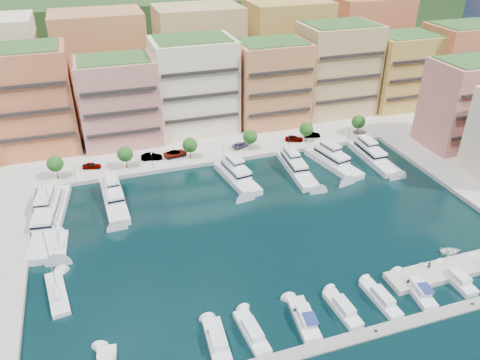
{
  "coord_description": "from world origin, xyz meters",
  "views": [
    {
      "loc": [
        -29.21,
        -71.08,
        55.44
      ],
      "look_at": [
        -2.25,
        10.79,
        6.0
      ],
      "focal_mm": 35.0,
      "sensor_mm": 36.0,
      "label": 1
    }
  ],
  "objects_px": {
    "tender_1": "(423,263)",
    "tender_2": "(451,251)",
    "yacht_1": "(114,198)",
    "car_5": "(312,135)",
    "tree_0": "(55,164)",
    "cruiser_5": "(343,309)",
    "car_3": "(241,145)",
    "car_4": "(294,138)",
    "sailboat_2": "(60,246)",
    "yacht_3": "(236,175)",
    "lamppost_0": "(74,169)",
    "sailboat_1": "(57,294)",
    "lamppost_3": "(289,139)",
    "lamppost_4": "(349,130)",
    "yacht_0": "(50,216)",
    "tree_4": "(306,129)",
    "yacht_5": "(332,160)",
    "cruiser_4": "(304,319)",
    "tree_3": "(250,137)",
    "cruiser_8": "(457,279)",
    "tree_5": "(358,122)",
    "tree_1": "(125,154)",
    "car_2": "(175,153)",
    "cruiser_3": "(252,333)",
    "cruiser_2": "(217,342)",
    "yacht_6": "(372,155)",
    "person_0": "(429,265)",
    "car_0": "(92,166)",
    "cruiser_7": "(417,290)",
    "yacht_4": "(296,168)",
    "tree_2": "(190,145)",
    "cruiser_6": "(381,299)",
    "lamppost_1": "(152,158)",
    "lamppost_2": "(223,148)"
  },
  "relations": [
    {
      "from": "lamppost_4",
      "to": "cruiser_8",
      "type": "distance_m",
      "value": 56.87
    },
    {
      "from": "lamppost_4",
      "to": "sailboat_2",
      "type": "relative_size",
      "value": 0.32
    },
    {
      "from": "tree_0",
      "to": "sailboat_1",
      "type": "distance_m",
      "value": 40.33
    },
    {
      "from": "yacht_5",
      "to": "cruiser_4",
      "type": "xyz_separation_m",
      "value": [
        -28.85,
        -45.52,
        -0.64
      ]
    },
    {
      "from": "tree_1",
      "to": "cruiser_8",
      "type": "distance_m",
      "value": 76.41
    },
    {
      "from": "yacht_0",
      "to": "yacht_3",
      "type": "relative_size",
      "value": 1.56
    },
    {
      "from": "tree_0",
      "to": "cruiser_6",
      "type": "relative_size",
      "value": 0.62
    },
    {
      "from": "person_0",
      "to": "cruiser_2",
      "type": "bearing_deg",
      "value": 63.25
    },
    {
      "from": "cruiser_7",
      "to": "tender_2",
      "type": "height_order",
      "value": "cruiser_7"
    },
    {
      "from": "tender_1",
      "to": "tender_2",
      "type": "height_order",
      "value": "tender_2"
    },
    {
      "from": "cruiser_3",
      "to": "sailboat_1",
      "type": "height_order",
      "value": "sailboat_1"
    },
    {
      "from": "cruiser_6",
      "to": "car_4",
      "type": "relative_size",
      "value": 1.88
    },
    {
      "from": "tree_1",
      "to": "cruiser_5",
      "type": "height_order",
      "value": "tree_1"
    },
    {
      "from": "car_3",
      "to": "car_4",
      "type": "bearing_deg",
      "value": -114.47
    },
    {
      "from": "tree_2",
      "to": "tree_4",
      "type": "bearing_deg",
      "value": 0.0
    },
    {
      "from": "tree_5",
      "to": "car_5",
      "type": "distance_m",
      "value": 13.46
    },
    {
      "from": "lamppost_0",
      "to": "sailboat_1",
      "type": "bearing_deg",
      "value": -95.97
    },
    {
      "from": "yacht_6",
      "to": "car_0",
      "type": "xyz_separation_m",
      "value": [
        -68.77,
        15.51,
        0.55
      ]
    },
    {
      "from": "yacht_4",
      "to": "lamppost_0",
      "type": "bearing_deg",
      "value": 168.07
    },
    {
      "from": "tree_4",
      "to": "sailboat_2",
      "type": "bearing_deg",
      "value": -157.35
    },
    {
      "from": "lamppost_2",
      "to": "cruiser_3",
      "type": "relative_size",
      "value": 0.45
    },
    {
      "from": "lamppost_4",
      "to": "yacht_0",
      "type": "distance_m",
      "value": 78.83
    },
    {
      "from": "yacht_0",
      "to": "cruiser_2",
      "type": "xyz_separation_m",
      "value": [
        24.01,
        -41.38,
        -0.66
      ]
    },
    {
      "from": "lamppost_4",
      "to": "tender_1",
      "type": "xyz_separation_m",
      "value": [
        -13.3,
        -50.2,
        -3.47
      ]
    },
    {
      "from": "lamppost_0",
      "to": "cruiser_2",
      "type": "xyz_separation_m",
      "value": [
        18.56,
        -55.79,
        -3.28
      ]
    },
    {
      "from": "yacht_1",
      "to": "cruiser_3",
      "type": "xyz_separation_m",
      "value": [
        16.32,
        -44.84,
        -0.54
      ]
    },
    {
      "from": "yacht_0",
      "to": "lamppost_3",
      "type": "bearing_deg",
      "value": 13.63
    },
    {
      "from": "tree_3",
      "to": "yacht_3",
      "type": "distance_m",
      "value": 14.88
    },
    {
      "from": "yacht_5",
      "to": "cruiser_3",
      "type": "distance_m",
      "value": 58.95
    },
    {
      "from": "yacht_6",
      "to": "lamppost_3",
      "type": "bearing_deg",
      "value": 149.83
    },
    {
      "from": "tree_4",
      "to": "lamppost_0",
      "type": "height_order",
      "value": "tree_4"
    },
    {
      "from": "cruiser_4",
      "to": "tender_2",
      "type": "relative_size",
      "value": 2.39
    },
    {
      "from": "cruiser_2",
      "to": "tender_1",
      "type": "xyz_separation_m",
      "value": [
        40.14,
        5.59,
        -0.19
      ]
    },
    {
      "from": "yacht_6",
      "to": "tender_1",
      "type": "height_order",
      "value": "yacht_6"
    },
    {
      "from": "yacht_1",
      "to": "car_5",
      "type": "xyz_separation_m",
      "value": [
        55.39,
        15.47,
        0.65
      ]
    },
    {
      "from": "sailboat_2",
      "to": "yacht_3",
      "type": "bearing_deg",
      "value": 19.79
    },
    {
      "from": "tree_4",
      "to": "car_2",
      "type": "height_order",
      "value": "tree_4"
    },
    {
      "from": "yacht_3",
      "to": "cruiser_2",
      "type": "distance_m",
      "value": 49.19
    },
    {
      "from": "car_2",
      "to": "person_0",
      "type": "relative_size",
      "value": 3.63
    },
    {
      "from": "tree_1",
      "to": "tender_1",
      "type": "xyz_separation_m",
      "value": [
        46.7,
        -52.5,
        -4.38
      ]
    },
    {
      "from": "tree_0",
      "to": "tree_4",
      "type": "height_order",
      "value": "same"
    },
    {
      "from": "tree_5",
      "to": "lamppost_1",
      "type": "xyz_separation_m",
      "value": [
        -58.0,
        -2.3,
        -0.92
      ]
    },
    {
      "from": "yacht_6",
      "to": "cruiser_3",
      "type": "distance_m",
      "value": 66.25
    },
    {
      "from": "tree_0",
      "to": "cruiser_2",
      "type": "distance_m",
      "value": 62.46
    },
    {
      "from": "yacht_1",
      "to": "yacht_4",
      "type": "bearing_deg",
      "value": 0.13
    },
    {
      "from": "lamppost_3",
      "to": "sailboat_1",
      "type": "bearing_deg",
      "value": -146.9
    },
    {
      "from": "lamppost_0",
      "to": "lamppost_3",
      "type": "distance_m",
      "value": 54.0
    },
    {
      "from": "sailboat_1",
      "to": "person_0",
      "type": "height_order",
      "value": "sailboat_1"
    },
    {
      "from": "yacht_0",
      "to": "sailboat_1",
      "type": "relative_size",
      "value": 2.05
    },
    {
      "from": "tree_0",
      "to": "cruiser_5",
      "type": "height_order",
      "value": "tree_0"
    }
  ]
}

